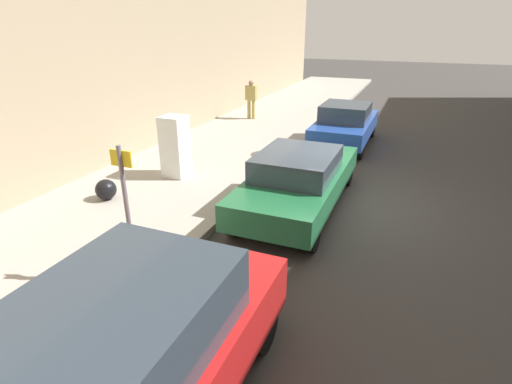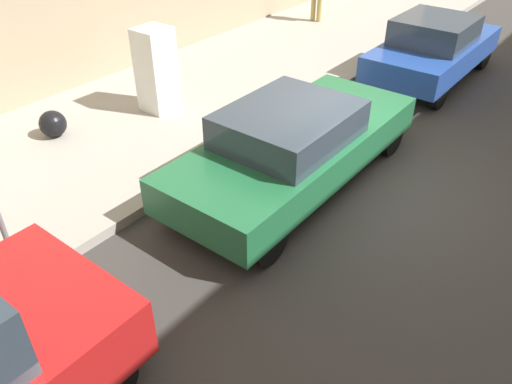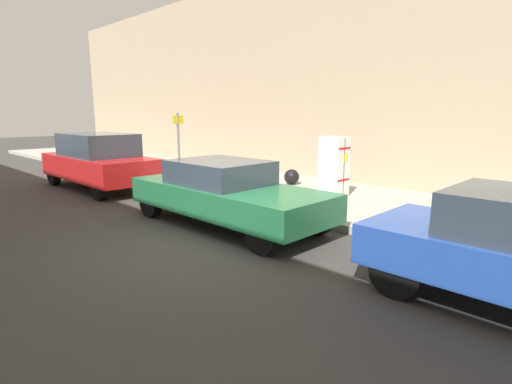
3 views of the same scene
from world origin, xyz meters
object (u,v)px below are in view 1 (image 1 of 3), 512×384
(fire_hydrant, at_px, (47,318))
(street_sign_post, at_px, (127,207))
(discarded_refrigerator, at_px, (175,147))
(parked_hatchback_blue, at_px, (345,124))
(parked_sedan_green, at_px, (299,179))
(trash_bag, at_px, (106,190))
(parked_suv_red, at_px, (115,375))
(pedestrian_walking_far, at_px, (251,97))

(fire_hydrant, bearing_deg, street_sign_post, 85.32)
(street_sign_post, height_order, fire_hydrant, street_sign_post)
(discarded_refrigerator, relative_size, parked_hatchback_blue, 0.39)
(discarded_refrigerator, distance_m, parked_sedan_green, 3.52)
(fire_hydrant, bearing_deg, trash_bag, 122.78)
(parked_suv_red, distance_m, parked_sedan_green, 6.07)
(parked_suv_red, relative_size, parked_sedan_green, 0.98)
(parked_sedan_green, xyz_separation_m, parked_hatchback_blue, (0.00, 5.57, 0.03))
(parked_sedan_green, height_order, parked_hatchback_blue, parked_hatchback_blue)
(trash_bag, bearing_deg, street_sign_post, -41.44)
(trash_bag, xyz_separation_m, pedestrian_walking_far, (-0.19, 9.09, 0.67))
(discarded_refrigerator, distance_m, street_sign_post, 4.73)
(trash_bag, bearing_deg, fire_hydrant, -57.22)
(fire_hydrant, xyz_separation_m, parked_suv_red, (1.66, -0.63, 0.36))
(fire_hydrant, distance_m, parked_suv_red, 1.81)
(parked_suv_red, height_order, parked_hatchback_blue, parked_suv_red)
(pedestrian_walking_far, distance_m, parked_suv_red, 14.25)
(street_sign_post, bearing_deg, fire_hydrant, -94.68)
(pedestrian_walking_far, relative_size, parked_suv_red, 0.34)
(street_sign_post, bearing_deg, pedestrian_walking_far, 103.79)
(street_sign_post, distance_m, parked_sedan_green, 4.24)
(street_sign_post, distance_m, trash_bag, 3.63)
(trash_bag, distance_m, pedestrian_walking_far, 9.12)
(fire_hydrant, relative_size, parked_hatchback_blue, 0.18)
(street_sign_post, xyz_separation_m, parked_suv_red, (1.54, -2.18, -0.52))
(pedestrian_walking_far, height_order, parked_sedan_green, pedestrian_walking_far)
(pedestrian_walking_far, xyz_separation_m, parked_hatchback_blue, (4.33, -1.94, -0.33))
(discarded_refrigerator, distance_m, parked_hatchback_blue, 6.25)
(discarded_refrigerator, relative_size, trash_bag, 3.34)
(discarded_refrigerator, height_order, pedestrian_walking_far, discarded_refrigerator)
(pedestrian_walking_far, bearing_deg, trash_bag, -17.12)
(discarded_refrigerator, xyz_separation_m, parked_sedan_green, (3.49, -0.39, -0.25))
(parked_sedan_green, bearing_deg, parked_hatchback_blue, 90.00)
(fire_hydrant, relative_size, trash_bag, 1.54)
(pedestrian_walking_far, bearing_deg, parked_sedan_green, 11.69)
(street_sign_post, xyz_separation_m, trash_bag, (-2.61, 2.30, -1.01))
(pedestrian_walking_far, xyz_separation_m, parked_suv_red, (4.33, -13.58, -0.17))
(parked_hatchback_blue, bearing_deg, parked_sedan_green, -90.00)
(street_sign_post, bearing_deg, parked_hatchback_blue, 80.78)
(trash_bag, relative_size, parked_suv_red, 0.10)
(discarded_refrigerator, relative_size, pedestrian_walking_far, 1.00)
(street_sign_post, xyz_separation_m, parked_hatchback_blue, (1.54, 9.46, -0.67))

